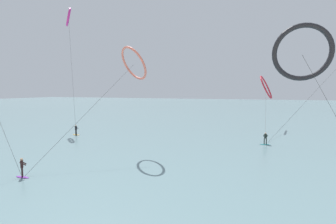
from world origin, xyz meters
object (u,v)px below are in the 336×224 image
at_px(surfer_teal, 265,139).
at_px(kite_coral, 134,64).
at_px(surfer_amber, 76,131).
at_px(kite_magenta, 69,17).
at_px(kite_crimson, 266,87).
at_px(kite_charcoal, 302,52).
at_px(surfer_violet, 22,169).

relative_size(surfer_teal, kite_coral, 0.12).
height_order(surfer_amber, kite_magenta, kite_magenta).
xyz_separation_m(surfer_amber, kite_crimson, (30.03, 18.06, 7.31)).
relative_size(kite_crimson, kite_coral, 1.31).
xyz_separation_m(kite_charcoal, kite_coral, (-17.18, 4.41, 0.21)).
xyz_separation_m(surfer_violet, kite_charcoal, (22.07, 6.97, 9.70)).
relative_size(kite_charcoal, kite_magenta, 0.54).
distance_m(surfer_teal, kite_magenta, 41.72).
bearing_deg(kite_crimson, surfer_amber, 130.82).
bearing_deg(surfer_teal, kite_magenta, 170.85).
bearing_deg(surfer_teal, kite_coral, -152.37).
xyz_separation_m(kite_charcoal, kite_magenta, (-37.84, 17.26, 11.10)).
height_order(surfer_teal, kite_coral, kite_coral).
bearing_deg(kite_coral, surfer_teal, -116.09).
relative_size(surfer_violet, surfer_amber, 1.00).
bearing_deg(kite_magenta, surfer_teal, 41.05).
xyz_separation_m(surfer_teal, surfer_violet, (-20.20, -20.57, 0.00)).
xyz_separation_m(surfer_amber, kite_magenta, (-6.40, 6.48, 20.81)).
relative_size(surfer_violet, kite_charcoal, 0.13).
relative_size(kite_coral, kite_magenta, 0.58).
height_order(kite_coral, kite_magenta, kite_magenta).
xyz_separation_m(surfer_amber, kite_coral, (14.26, -6.37, 9.91)).
bearing_deg(kite_magenta, surfer_violet, -10.09).
xyz_separation_m(surfer_teal, kite_magenta, (-35.97, 3.66, 20.81)).
distance_m(kite_coral, kite_magenta, 26.66).
bearing_deg(surfer_amber, surfer_teal, 29.35).
distance_m(kite_charcoal, kite_magenta, 43.05).
distance_m(surfer_teal, surfer_violet, 28.83).
relative_size(surfer_amber, kite_crimson, 0.10).
distance_m(surfer_amber, kite_crimson, 35.80).
relative_size(surfer_amber, kite_magenta, 0.07).
bearing_deg(kite_coral, kite_charcoal, -161.47).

